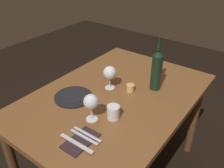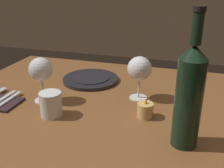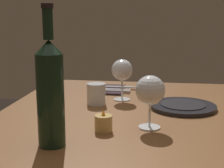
{
  "view_description": "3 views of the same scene",
  "coord_description": "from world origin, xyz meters",
  "px_view_note": "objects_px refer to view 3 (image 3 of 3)",
  "views": [
    {
      "loc": [
        1.06,
        0.77,
        1.61
      ],
      "look_at": [
        0.01,
        -0.01,
        0.83
      ],
      "focal_mm": 39.04,
      "sensor_mm": 36.0,
      "label": 1
    },
    {
      "loc": [
        -0.21,
        0.8,
        1.16
      ],
      "look_at": [
        0.02,
        0.02,
        0.82
      ],
      "focal_mm": 42.19,
      "sensor_mm": 36.0,
      "label": 2
    },
    {
      "loc": [
        -1.04,
        -0.1,
        1.08
      ],
      "look_at": [
        0.05,
        0.05,
        0.85
      ],
      "focal_mm": 54.74,
      "sensor_mm": 36.0,
      "label": 3
    }
  ],
  "objects_px": {
    "wine_glass_left": "(122,71)",
    "dinner_plate": "(183,106)",
    "fork_outer": "(109,91)",
    "wine_glass_right": "(150,91)",
    "folded_napkin": "(111,89)",
    "votive_candle": "(103,124)",
    "water_tumbler": "(96,95)",
    "fork_inner": "(110,89)",
    "wine_bottle": "(50,91)",
    "table_knife": "(112,87)"
  },
  "relations": [
    {
      "from": "wine_glass_left",
      "to": "water_tumbler",
      "type": "xyz_separation_m",
      "value": [
        -0.08,
        0.09,
        -0.08
      ]
    },
    {
      "from": "wine_glass_left",
      "to": "water_tumbler",
      "type": "height_order",
      "value": "wine_glass_left"
    },
    {
      "from": "wine_bottle",
      "to": "dinner_plate",
      "type": "relative_size",
      "value": 1.51
    },
    {
      "from": "wine_glass_right",
      "to": "fork_outer",
      "type": "relative_size",
      "value": 0.89
    },
    {
      "from": "wine_glass_right",
      "to": "wine_bottle",
      "type": "height_order",
      "value": "wine_bottle"
    },
    {
      "from": "fork_outer",
      "to": "wine_glass_left",
      "type": "bearing_deg",
      "value": -149.22
    },
    {
      "from": "wine_glass_right",
      "to": "fork_inner",
      "type": "height_order",
      "value": "wine_glass_right"
    },
    {
      "from": "folded_napkin",
      "to": "fork_outer",
      "type": "xyz_separation_m",
      "value": [
        -0.05,
        0.0,
        0.01
      ]
    },
    {
      "from": "votive_candle",
      "to": "dinner_plate",
      "type": "relative_size",
      "value": 0.28
    },
    {
      "from": "dinner_plate",
      "to": "fork_outer",
      "type": "height_order",
      "value": "dinner_plate"
    },
    {
      "from": "wine_glass_left",
      "to": "fork_outer",
      "type": "distance_m",
      "value": 0.17
    },
    {
      "from": "wine_glass_left",
      "to": "wine_bottle",
      "type": "distance_m",
      "value": 0.52
    },
    {
      "from": "wine_glass_left",
      "to": "water_tumbler",
      "type": "distance_m",
      "value": 0.15
    },
    {
      "from": "fork_outer",
      "to": "table_knife",
      "type": "relative_size",
      "value": 0.86
    },
    {
      "from": "water_tumbler",
      "to": "fork_inner",
      "type": "bearing_deg",
      "value": -5.36
    },
    {
      "from": "wine_glass_left",
      "to": "folded_napkin",
      "type": "distance_m",
      "value": 0.21
    },
    {
      "from": "water_tumbler",
      "to": "fork_inner",
      "type": "xyz_separation_m",
      "value": [
        0.22,
        -0.02,
        -0.03
      ]
    },
    {
      "from": "wine_bottle",
      "to": "votive_candle",
      "type": "distance_m",
      "value": 0.21
    },
    {
      "from": "votive_candle",
      "to": "table_knife",
      "type": "xyz_separation_m",
      "value": [
        0.57,
        0.06,
        -0.01
      ]
    },
    {
      "from": "wine_glass_left",
      "to": "dinner_plate",
      "type": "bearing_deg",
      "value": -111.77
    },
    {
      "from": "wine_glass_left",
      "to": "fork_inner",
      "type": "height_order",
      "value": "wine_glass_left"
    },
    {
      "from": "wine_glass_left",
      "to": "fork_outer",
      "type": "xyz_separation_m",
      "value": [
        0.11,
        0.07,
        -0.11
      ]
    },
    {
      "from": "wine_glass_right",
      "to": "fork_inner",
      "type": "relative_size",
      "value": 0.89
    },
    {
      "from": "fork_inner",
      "to": "votive_candle",
      "type": "bearing_deg",
      "value": -173.79
    },
    {
      "from": "votive_candle",
      "to": "folded_napkin",
      "type": "bearing_deg",
      "value": 5.93
    },
    {
      "from": "folded_napkin",
      "to": "fork_outer",
      "type": "distance_m",
      "value": 0.05
    },
    {
      "from": "wine_glass_left",
      "to": "fork_inner",
      "type": "relative_size",
      "value": 0.91
    },
    {
      "from": "folded_napkin",
      "to": "fork_inner",
      "type": "bearing_deg",
      "value": 180.0
    },
    {
      "from": "water_tumbler",
      "to": "fork_outer",
      "type": "bearing_deg",
      "value": -6.04
    },
    {
      "from": "wine_bottle",
      "to": "fork_outer",
      "type": "xyz_separation_m",
      "value": [
        0.61,
        -0.06,
        -0.13
      ]
    },
    {
      "from": "fork_inner",
      "to": "table_knife",
      "type": "height_order",
      "value": "same"
    },
    {
      "from": "folded_napkin",
      "to": "fork_outer",
      "type": "height_order",
      "value": "fork_outer"
    },
    {
      "from": "water_tumbler",
      "to": "dinner_plate",
      "type": "height_order",
      "value": "water_tumbler"
    },
    {
      "from": "fork_outer",
      "to": "water_tumbler",
      "type": "bearing_deg",
      "value": 173.96
    },
    {
      "from": "wine_glass_left",
      "to": "wine_bottle",
      "type": "xyz_separation_m",
      "value": [
        -0.5,
        0.13,
        0.03
      ]
    },
    {
      "from": "votive_candle",
      "to": "folded_napkin",
      "type": "xyz_separation_m",
      "value": [
        0.54,
        0.06,
        -0.02
      ]
    },
    {
      "from": "folded_napkin",
      "to": "fork_outer",
      "type": "bearing_deg",
      "value": 180.0
    },
    {
      "from": "wine_glass_right",
      "to": "votive_candle",
      "type": "bearing_deg",
      "value": 110.22
    },
    {
      "from": "votive_candle",
      "to": "folded_napkin",
      "type": "height_order",
      "value": "votive_candle"
    },
    {
      "from": "fork_outer",
      "to": "wine_glass_right",
      "type": "bearing_deg",
      "value": -156.89
    },
    {
      "from": "fork_inner",
      "to": "folded_napkin",
      "type": "bearing_deg",
      "value": 0.0
    },
    {
      "from": "wine_glass_left",
      "to": "folded_napkin",
      "type": "xyz_separation_m",
      "value": [
        0.16,
        0.07,
        -0.11
      ]
    },
    {
      "from": "wine_bottle",
      "to": "votive_candle",
      "type": "height_order",
      "value": "wine_bottle"
    },
    {
      "from": "wine_glass_left",
      "to": "votive_candle",
      "type": "xyz_separation_m",
      "value": [
        -0.37,
        0.01,
        -0.09
      ]
    },
    {
      "from": "wine_glass_right",
      "to": "votive_candle",
      "type": "distance_m",
      "value": 0.17
    },
    {
      "from": "wine_bottle",
      "to": "fork_inner",
      "type": "height_order",
      "value": "wine_bottle"
    },
    {
      "from": "table_knife",
      "to": "fork_inner",
      "type": "bearing_deg",
      "value": 180.0
    },
    {
      "from": "wine_glass_right",
      "to": "folded_napkin",
      "type": "distance_m",
      "value": 0.54
    },
    {
      "from": "votive_candle",
      "to": "table_knife",
      "type": "bearing_deg",
      "value": 5.62
    },
    {
      "from": "wine_bottle",
      "to": "fork_outer",
      "type": "bearing_deg",
      "value": -5.47
    }
  ]
}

